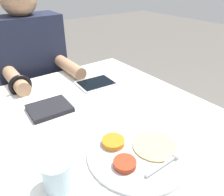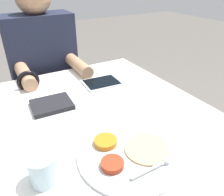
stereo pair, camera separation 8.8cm
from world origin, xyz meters
name	(u,v)px [view 2 (the right image)]	position (x,y,z in m)	size (l,w,h in m)	color
dining_table	(101,179)	(0.00, 0.00, 0.38)	(0.90, 1.05, 0.77)	silver
thali_tray	(128,153)	(-0.02, -0.25, 0.77)	(0.33, 0.33, 0.03)	#B7BABF
red_notebook	(52,105)	(-0.15, 0.16, 0.77)	(0.17, 0.15, 0.02)	silver
tablet_device	(102,83)	(0.14, 0.25, 0.77)	(0.20, 0.16, 0.01)	#B7B7BC
person_diner	(48,88)	(-0.04, 0.69, 0.59)	(0.40, 0.47, 1.25)	black
drinking_glass	(43,169)	(-0.28, -0.21, 0.81)	(0.08, 0.08, 0.09)	silver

